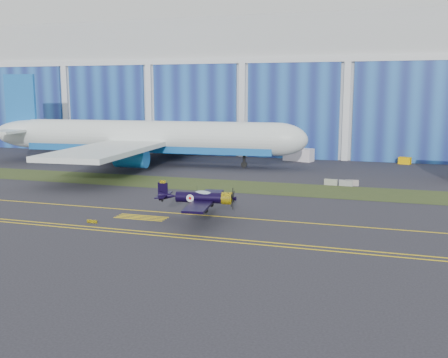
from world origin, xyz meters
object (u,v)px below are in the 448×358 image
(warbird, at_px, (200,197))
(jetliner, at_px, (147,102))
(shipping_container, at_px, (299,155))
(tug, at_px, (405,161))

(warbird, bearing_deg, jetliner, 114.83)
(warbird, xyz_separation_m, shipping_container, (2.13, 53.30, -1.36))
(jetliner, bearing_deg, shipping_container, 23.01)
(tug, bearing_deg, jetliner, -148.07)
(warbird, height_order, tug, warbird)
(warbird, distance_m, shipping_container, 53.36)
(shipping_container, bearing_deg, tug, 21.37)
(warbird, distance_m, jetliner, 47.93)
(jetliner, distance_m, shipping_container, 32.36)
(shipping_container, distance_m, tug, 20.80)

